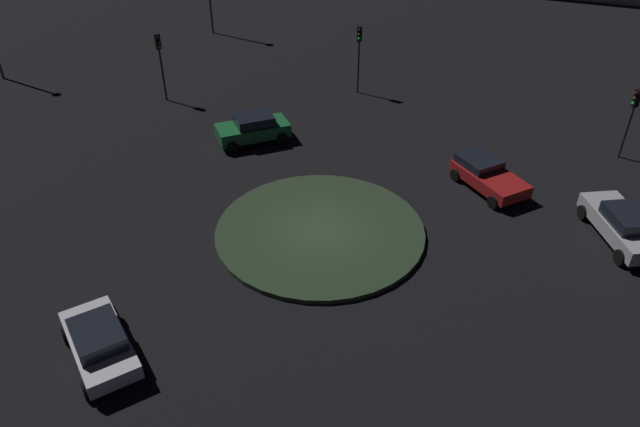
{
  "coord_description": "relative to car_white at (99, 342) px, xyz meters",
  "views": [
    {
      "loc": [
        21.34,
        -1.55,
        15.88
      ],
      "look_at": [
        0.0,
        0.0,
        1.05
      ],
      "focal_mm": 34.14,
      "sensor_mm": 36.0,
      "label": 1
    }
  ],
  "objects": [
    {
      "name": "traffic_light_north",
      "position": [
        -12.15,
        24.14,
        1.99
      ],
      "size": [
        0.36,
        0.39,
        3.81
      ],
      "rotation": [
        0.0,
        0.0,
        -1.24
      ],
      "color": "#2D2D2D",
      "rests_on": "ground_plane"
    },
    {
      "name": "roundabout_island",
      "position": [
        -6.56,
        7.91,
        -0.62
      ],
      "size": [
        9.14,
        9.14,
        0.22
      ],
      "primitive_type": "cylinder",
      "color": "#2D4228",
      "rests_on": "ground_plane"
    },
    {
      "name": "traffic_light_west",
      "position": [
        -21.55,
        11.41,
        2.3
      ],
      "size": [
        0.38,
        0.34,
        4.26
      ],
      "rotation": [
        0.0,
        0.0,
        -0.23
      ],
      "color": "#2D2D2D",
      "rests_on": "ground_plane"
    },
    {
      "name": "traffic_light_southwest",
      "position": [
        -21.23,
        -0.67,
        2.25
      ],
      "size": [
        0.4,
        0.37,
        4.19
      ],
      "rotation": [
        0.0,
        0.0,
        0.53
      ],
      "color": "#2D2D2D",
      "rests_on": "ground_plane"
    },
    {
      "name": "ground_plane",
      "position": [
        -6.56,
        7.91,
        -0.73
      ],
      "size": [
        118.83,
        118.83,
        0.0
      ],
      "primitive_type": "plane",
      "color": "black"
    },
    {
      "name": "car_green",
      "position": [
        -15.33,
        4.88,
        0.08
      ],
      "size": [
        2.91,
        4.22,
        1.56
      ],
      "rotation": [
        0.0,
        0.0,
        1.87
      ],
      "color": "#1E7238",
      "rests_on": "ground_plane"
    },
    {
      "name": "car_silver",
      "position": [
        -5.18,
        20.76,
        0.04
      ],
      "size": [
        4.57,
        2.14,
        1.52
      ],
      "rotation": [
        0.0,
        0.0,
        0.04
      ],
      "color": "silver",
      "rests_on": "ground_plane"
    },
    {
      "name": "car_red",
      "position": [
        -9.76,
        16.26,
        -0.04
      ],
      "size": [
        4.26,
        3.26,
        1.3
      ],
      "rotation": [
        0.0,
        0.0,
        0.41
      ],
      "color": "red",
      "rests_on": "ground_plane"
    },
    {
      "name": "car_white",
      "position": [
        0.0,
        0.0,
        0.0
      ],
      "size": [
        4.26,
        3.35,
        1.4
      ],
      "rotation": [
        0.0,
        0.0,
        3.62
      ],
      "color": "white",
      "rests_on": "ground_plane"
    }
  ]
}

